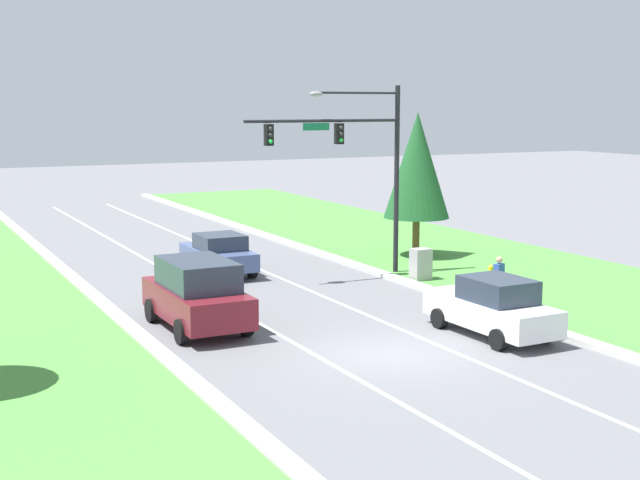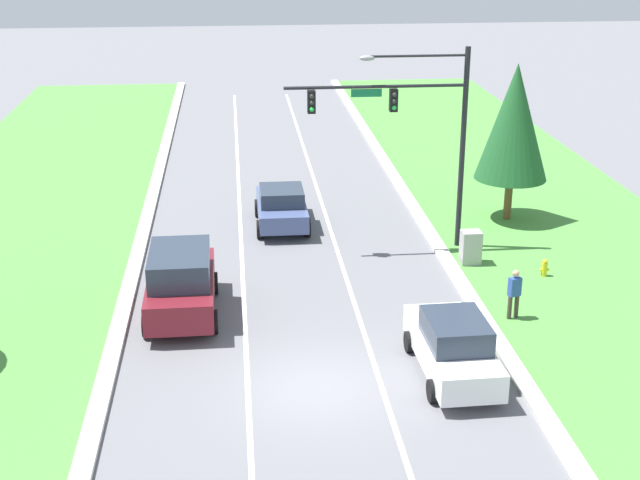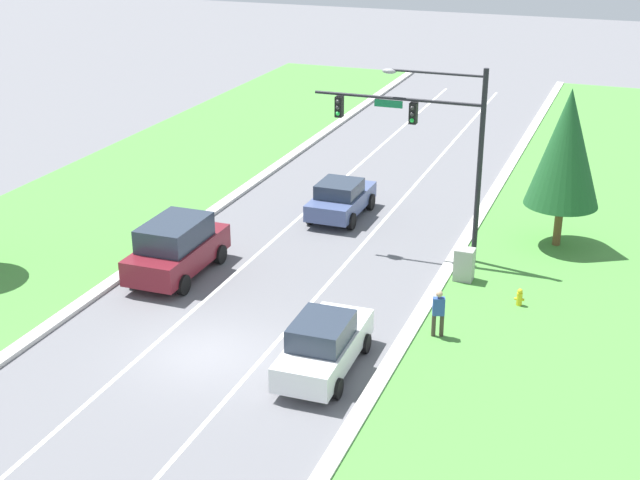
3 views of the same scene
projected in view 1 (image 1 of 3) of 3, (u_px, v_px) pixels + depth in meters
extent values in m
plane|color=slate|center=(388.00, 355.00, 24.51)|extent=(160.00, 160.00, 0.00)
cube|color=beige|center=(548.00, 329.00, 26.99)|extent=(0.50, 90.00, 0.15)
cube|color=beige|center=(192.00, 381.00, 22.00)|extent=(0.50, 90.00, 0.15)
cube|color=white|center=(330.00, 363.00, 23.71)|extent=(0.14, 81.00, 0.01)
cube|color=white|center=(442.00, 347.00, 25.30)|extent=(0.14, 81.00, 0.01)
cylinder|color=black|center=(397.00, 181.00, 35.69)|extent=(0.20, 0.20, 7.56)
cylinder|color=black|center=(324.00, 121.00, 33.88)|extent=(6.54, 0.12, 0.12)
cube|color=#147042|center=(316.00, 127.00, 33.76)|extent=(1.10, 0.04, 0.28)
cylinder|color=black|center=(358.00, 93.00, 34.37)|extent=(3.60, 0.09, 0.09)
ellipsoid|color=gray|center=(316.00, 94.00, 33.58)|extent=(0.56, 0.28, 0.20)
cube|color=black|center=(339.00, 134.00, 34.24)|extent=(0.28, 0.32, 0.80)
sphere|color=#2D2D2D|center=(341.00, 128.00, 34.05)|extent=(0.16, 0.16, 0.16)
sphere|color=#2D2D2D|center=(341.00, 134.00, 34.09)|extent=(0.16, 0.16, 0.16)
sphere|color=#23D647|center=(341.00, 140.00, 34.13)|extent=(0.16, 0.16, 0.16)
cube|color=black|center=(269.00, 135.00, 32.94)|extent=(0.28, 0.32, 0.80)
sphere|color=#2D2D2D|center=(271.00, 129.00, 32.75)|extent=(0.16, 0.16, 0.16)
sphere|color=#2D2D2D|center=(271.00, 135.00, 32.79)|extent=(0.16, 0.16, 0.16)
sphere|color=#23D647|center=(271.00, 141.00, 32.82)|extent=(0.16, 0.16, 0.16)
cube|color=white|center=(491.00, 312.00, 26.50)|extent=(1.86, 4.62, 0.78)
cube|color=#283342|center=(498.00, 290.00, 26.14)|extent=(1.62, 2.10, 0.70)
cylinder|color=black|center=(484.00, 312.00, 28.19)|extent=(0.25, 0.62, 0.62)
cylinder|color=black|center=(439.00, 318.00, 27.40)|extent=(0.25, 0.62, 0.62)
cylinder|color=black|center=(545.00, 332.00, 25.71)|extent=(0.25, 0.62, 0.62)
cylinder|color=black|center=(499.00, 340.00, 24.92)|extent=(0.25, 0.62, 0.62)
cube|color=#475684|center=(218.00, 257.00, 35.98)|extent=(1.91, 4.29, 0.71)
cube|color=#283342|center=(220.00, 242.00, 35.66)|extent=(1.71, 1.94, 0.60)
cylinder|color=black|center=(228.00, 259.00, 37.62)|extent=(0.24, 0.73, 0.73)
cylinder|color=black|center=(186.00, 262.00, 36.81)|extent=(0.24, 0.73, 0.73)
cylinder|color=black|center=(252.00, 269.00, 35.27)|extent=(0.24, 0.73, 0.73)
cylinder|color=black|center=(207.00, 273.00, 34.45)|extent=(0.24, 0.73, 0.73)
cube|color=maroon|center=(197.00, 302.00, 27.23)|extent=(2.09, 4.83, 0.93)
cube|color=#283342|center=(198.00, 274.00, 26.99)|extent=(1.87, 2.90, 0.87)
cylinder|color=black|center=(211.00, 304.00, 29.07)|extent=(0.25, 0.75, 0.74)
cylinder|color=black|center=(151.00, 310.00, 28.16)|extent=(0.25, 0.75, 0.74)
cylinder|color=black|center=(246.00, 324.00, 26.44)|extent=(0.25, 0.75, 0.74)
cylinder|color=black|center=(181.00, 332.00, 25.53)|extent=(0.25, 0.75, 0.74)
cube|color=#9E9E99|center=(421.00, 265.00, 34.54)|extent=(0.70, 0.60, 1.29)
cylinder|color=#42382D|center=(496.00, 294.00, 30.44)|extent=(0.14, 0.14, 0.84)
cylinder|color=#42382D|center=(500.00, 292.00, 30.62)|extent=(0.14, 0.14, 0.84)
cube|color=#2D4C99|center=(499.00, 272.00, 30.42)|extent=(0.43, 0.33, 0.60)
sphere|color=tan|center=(499.00, 260.00, 30.35)|extent=(0.22, 0.22, 0.22)
cylinder|color=gold|center=(490.00, 276.00, 34.33)|extent=(0.20, 0.20, 0.55)
sphere|color=gold|center=(491.00, 267.00, 34.28)|extent=(0.18, 0.18, 0.18)
cylinder|color=gold|center=(488.00, 275.00, 34.27)|extent=(0.10, 0.09, 0.09)
cylinder|color=gold|center=(493.00, 275.00, 34.38)|extent=(0.10, 0.09, 0.09)
cylinder|color=brown|center=(416.00, 238.00, 39.89)|extent=(0.32, 0.32, 1.81)
cone|color=#1E5628|center=(417.00, 165.00, 39.40)|extent=(2.92, 2.92, 4.68)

